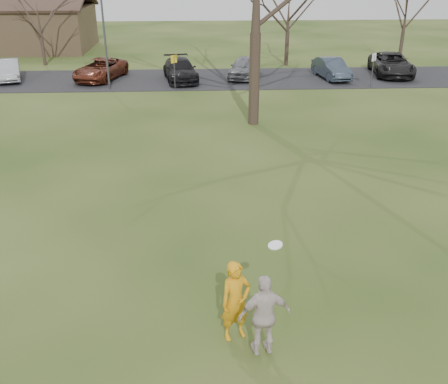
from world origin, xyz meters
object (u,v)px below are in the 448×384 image
at_px(car_2, 100,69).
at_px(car_4, 244,67).
at_px(player_defender, 236,301).
at_px(car_6, 392,64).
at_px(lamp_post, 103,21).
at_px(car_1, 8,70).
at_px(car_3, 180,70).
at_px(catching_play, 265,315).
at_px(car_5, 331,68).

distance_m(car_2, car_4, 9.40).
relative_size(player_defender, car_6, 0.34).
distance_m(car_4, lamp_post, 9.46).
bearing_deg(car_4, lamp_post, -145.20).
bearing_deg(car_1, lamp_post, -39.59).
distance_m(player_defender, car_2, 26.04).
xyz_separation_m(car_3, catching_play, (2.27, -25.15, 0.30)).
relative_size(car_3, car_5, 1.18).
bearing_deg(player_defender, car_6, 41.74).
xyz_separation_m(car_5, lamp_post, (-14.17, -2.14, 3.28)).
xyz_separation_m(player_defender, car_1, (-12.91, 25.23, -0.21)).
bearing_deg(car_4, car_5, 12.11).
bearing_deg(car_4, car_1, -163.05).
xyz_separation_m(car_4, lamp_post, (-8.47, -2.66, 3.25)).
relative_size(car_1, catching_play, 1.66).
bearing_deg(car_4, car_3, -154.62).
height_order(car_2, lamp_post, lamp_post).
distance_m(car_3, lamp_post, 5.75).
bearing_deg(car_3, player_defender, -94.97).
distance_m(car_1, car_6, 25.38).
distance_m(car_1, catching_play, 29.12).
xyz_separation_m(car_3, lamp_post, (-4.27, -2.07, 3.25)).
height_order(player_defender, car_3, player_defender).
height_order(car_5, catching_play, catching_play).
xyz_separation_m(car_2, car_3, (5.20, -0.56, 0.02)).
bearing_deg(car_1, player_defender, -80.56).
distance_m(player_defender, car_5, 25.91).
height_order(car_1, car_6, car_6).
xyz_separation_m(car_2, lamp_post, (0.93, -2.63, 3.27)).
relative_size(car_3, car_6, 0.90).
relative_size(player_defender, lamp_post, 0.28).
bearing_deg(car_6, car_3, -168.32).
relative_size(car_3, car_4, 1.17).
relative_size(car_4, catching_play, 1.69).
relative_size(car_4, car_5, 1.01).
bearing_deg(car_2, car_6, 17.23).
bearing_deg(catching_play, car_5, 73.15).
height_order(car_2, car_5, car_2).
bearing_deg(car_2, car_4, 16.29).
bearing_deg(car_4, player_defender, -78.21).
xyz_separation_m(car_1, car_3, (11.14, -0.70, 0.03)).
distance_m(car_5, catching_play, 26.35).
height_order(car_4, car_5, car_4).
relative_size(player_defender, car_1, 0.45).
relative_size(car_2, catching_play, 2.00).
relative_size(car_6, lamp_post, 0.83).
bearing_deg(car_3, lamp_post, -163.19).
distance_m(player_defender, car_6, 28.36).
relative_size(car_5, lamp_post, 0.63).
xyz_separation_m(player_defender, car_4, (2.44, 25.12, -0.17)).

